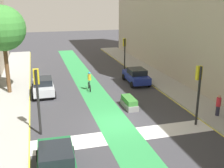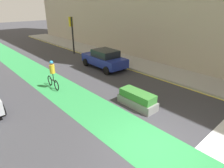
# 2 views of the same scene
# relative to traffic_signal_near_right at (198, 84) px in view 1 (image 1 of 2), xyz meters

# --- Properties ---
(ground_plane) EXTENTS (120.00, 120.00, 0.00)m
(ground_plane) POSITION_rel_traffic_signal_near_right_xyz_m (-5.22, 1.65, -2.92)
(ground_plane) COLOR #38383D
(bike_lane_paint) EXTENTS (2.40, 60.00, 0.01)m
(bike_lane_paint) POSITION_rel_traffic_signal_near_right_xyz_m (-5.43, 1.65, -2.92)
(bike_lane_paint) COLOR #2D8C47
(bike_lane_paint) RESTS_ON ground_plane
(crosswalk_band) EXTENTS (12.00, 1.80, 0.01)m
(crosswalk_band) POSITION_rel_traffic_signal_near_right_xyz_m (-5.22, -0.35, -2.92)
(crosswalk_band) COLOR silver
(crosswalk_band) RESTS_ON ground_plane
(sidewalk_left) EXTENTS (3.00, 60.00, 0.15)m
(sidewalk_left) POSITION_rel_traffic_signal_near_right_xyz_m (-12.72, 1.65, -2.84)
(sidewalk_left) COLOR #9E9E99
(sidewalk_left) RESTS_ON ground_plane
(curb_stripe_left) EXTENTS (0.16, 60.00, 0.01)m
(curb_stripe_left) POSITION_rel_traffic_signal_near_right_xyz_m (-11.22, 1.65, -2.91)
(curb_stripe_left) COLOR yellow
(curb_stripe_left) RESTS_ON ground_plane
(sidewalk_right) EXTENTS (3.00, 60.00, 0.15)m
(sidewalk_right) POSITION_rel_traffic_signal_near_right_xyz_m (2.28, 1.65, -2.84)
(sidewalk_right) COLOR #9E9E99
(sidewalk_right) RESTS_ON ground_plane
(curb_stripe_right) EXTENTS (0.16, 60.00, 0.01)m
(curb_stripe_right) POSITION_rel_traffic_signal_near_right_xyz_m (0.78, 1.65, -2.91)
(curb_stripe_right) COLOR yellow
(curb_stripe_right) RESTS_ON ground_plane
(traffic_signal_near_right) EXTENTS (0.35, 0.52, 4.16)m
(traffic_signal_near_right) POSITION_rel_traffic_signal_near_right_xyz_m (0.00, 0.00, 0.00)
(traffic_signal_near_right) COLOR black
(traffic_signal_near_right) RESTS_ON ground_plane
(traffic_signal_near_left) EXTENTS (0.35, 0.52, 4.31)m
(traffic_signal_near_left) POSITION_rel_traffic_signal_near_right_xyz_m (-10.47, 1.42, 0.10)
(traffic_signal_near_left) COLOR black
(traffic_signal_near_left) RESTS_ON ground_plane
(traffic_signal_far_right) EXTENTS (0.35, 0.52, 3.81)m
(traffic_signal_far_right) POSITION_rel_traffic_signal_near_right_xyz_m (0.20, 16.59, -0.24)
(traffic_signal_far_right) COLOR black
(traffic_signal_far_right) RESTS_ON ground_plane
(car_silver_left_far) EXTENTS (2.03, 4.21, 1.57)m
(car_silver_left_far) POSITION_rel_traffic_signal_near_right_xyz_m (-9.94, 9.42, -2.12)
(car_silver_left_far) COLOR #B2B7BF
(car_silver_left_far) RESTS_ON ground_plane
(car_green_left_near) EXTENTS (2.14, 4.26, 1.57)m
(car_green_left_near) POSITION_rel_traffic_signal_near_right_xyz_m (-9.84, -3.45, -2.12)
(car_green_left_near) COLOR #196033
(car_green_left_near) RESTS_ON ground_plane
(car_blue_right_far) EXTENTS (2.13, 4.25, 1.57)m
(car_blue_right_far) POSITION_rel_traffic_signal_near_right_xyz_m (-0.51, 10.42, -2.12)
(car_blue_right_far) COLOR navy
(car_blue_right_far) RESTS_ON ground_plane
(cyclist_in_lane) EXTENTS (0.32, 1.73, 1.86)m
(cyclist_in_lane) POSITION_rel_traffic_signal_near_right_xyz_m (-5.65, 9.37, -1.95)
(cyclist_in_lane) COLOR black
(cyclist_in_lane) RESTS_ON ground_plane
(pedestrian_sidewalk_right_a) EXTENTS (0.34, 0.34, 1.59)m
(pedestrian_sidewalk_right_a) POSITION_rel_traffic_signal_near_right_xyz_m (2.21, 0.58, -1.96)
(pedestrian_sidewalk_right_a) COLOR #262638
(pedestrian_sidewalk_right_a) RESTS_ON sidewalk_right
(street_tree_near) EXTENTS (3.96, 3.96, 7.81)m
(street_tree_near) POSITION_rel_traffic_signal_near_right_xyz_m (-12.96, 10.42, 3.03)
(street_tree_near) COLOR brown
(street_tree_near) RESTS_ON sidewalk_left
(median_planter) EXTENTS (0.86, 2.19, 0.85)m
(median_planter) POSITION_rel_traffic_signal_near_right_xyz_m (-3.43, 4.18, -2.52)
(median_planter) COLOR slate
(median_planter) RESTS_ON ground_plane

